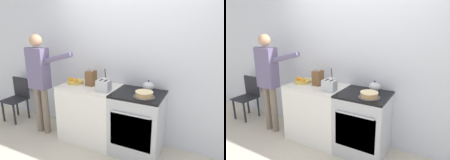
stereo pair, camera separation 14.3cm
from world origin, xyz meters
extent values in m
plane|color=beige|center=(0.00, 0.00, 0.00)|extent=(16.00, 16.00, 0.00)
cube|color=silver|center=(0.00, 0.63, 1.30)|extent=(8.00, 0.04, 2.60)
cube|color=white|center=(-0.58, 0.31, 0.44)|extent=(0.91, 0.61, 0.89)
cube|color=silver|center=(-0.58, 0.31, 0.90)|extent=(0.91, 0.61, 0.03)
cube|color=#B7BABF|center=(0.23, 0.31, 0.45)|extent=(0.70, 0.61, 0.89)
cube|color=black|center=(0.23, 0.01, 0.47)|extent=(0.58, 0.01, 0.49)
cylinder|color=#B7BABF|center=(0.23, -0.02, 0.73)|extent=(0.53, 0.02, 0.02)
cube|color=black|center=(0.23, 0.31, 0.91)|extent=(0.70, 0.61, 0.03)
cylinder|color=#4C4C51|center=(0.34, 0.19, 0.93)|extent=(0.29, 0.29, 0.01)
cylinder|color=tan|center=(0.34, 0.19, 0.95)|extent=(0.23, 0.23, 0.03)
cylinder|color=tan|center=(0.34, 0.19, 0.98)|extent=(0.22, 0.22, 0.03)
cylinder|color=beige|center=(0.34, 0.19, 0.99)|extent=(0.24, 0.24, 0.01)
cylinder|color=#B7BABF|center=(0.32, 0.47, 0.92)|extent=(0.11, 0.11, 0.01)
ellipsoid|color=#B7BABF|center=(0.32, 0.47, 0.99)|extent=(0.16, 0.16, 0.13)
cone|color=#B7BABF|center=(0.39, 0.47, 1.01)|extent=(0.08, 0.03, 0.07)
sphere|color=black|center=(0.32, 0.47, 1.07)|extent=(0.02, 0.02, 0.02)
cube|color=brown|center=(-0.57, 0.34, 1.04)|extent=(0.13, 0.16, 0.23)
cylinder|color=#B2B2B7|center=(-0.61, 0.30, 1.18)|extent=(0.01, 0.03, 0.07)
cylinder|color=#B2B2B7|center=(-0.57, 0.30, 1.19)|extent=(0.01, 0.04, 0.08)
cylinder|color=#B2B2B7|center=(-0.53, 0.30, 1.18)|extent=(0.01, 0.03, 0.07)
cylinder|color=#B2B2B7|center=(-0.61, 0.34, 1.18)|extent=(0.01, 0.03, 0.06)
cylinder|color=#B2B2B7|center=(-0.57, 0.34, 1.18)|extent=(0.01, 0.03, 0.07)
cylinder|color=#B2B2B7|center=(-0.53, 0.34, 1.19)|extent=(0.01, 0.04, 0.09)
cylinder|color=silver|center=(-0.33, 0.35, 0.99)|extent=(0.10, 0.10, 0.14)
cylinder|color=#B7BABF|center=(-0.32, 0.33, 1.10)|extent=(0.05, 0.05, 0.26)
cylinder|color=black|center=(-0.31, 0.34, 1.09)|extent=(0.02, 0.03, 0.25)
cylinder|color=gold|center=(-0.87, 0.33, 0.94)|extent=(0.27, 0.27, 0.04)
sphere|color=orange|center=(-0.81, 0.27, 0.98)|extent=(0.07, 0.07, 0.07)
sphere|color=orange|center=(-0.92, 0.29, 0.99)|extent=(0.08, 0.08, 0.08)
cube|color=#B7BABF|center=(-0.25, 0.17, 1.00)|extent=(0.19, 0.14, 0.16)
cube|color=black|center=(-0.29, 0.17, 1.08)|extent=(0.02, 0.10, 0.00)
cube|color=black|center=(-0.21, 0.17, 1.08)|extent=(0.02, 0.10, 0.00)
cube|color=black|center=(-0.36, 0.17, 1.03)|extent=(0.02, 0.02, 0.01)
cylinder|color=#7A6B5B|center=(-1.53, 0.12, 0.41)|extent=(0.11, 0.11, 0.81)
cylinder|color=#7A6B5B|center=(-1.37, 0.12, 0.41)|extent=(0.11, 0.11, 0.81)
cube|color=slate|center=(-1.45, 0.12, 1.15)|extent=(0.34, 0.20, 0.67)
cylinder|color=slate|center=(-1.66, 0.12, 1.20)|extent=(0.08, 0.08, 0.57)
cylinder|color=slate|center=(-1.04, 0.12, 1.35)|extent=(0.57, 0.08, 0.23)
sphere|color=tan|center=(-1.45, 0.12, 1.61)|extent=(0.19, 0.19, 0.19)
cylinder|color=#232328|center=(-2.44, 0.06, 0.21)|extent=(0.04, 0.04, 0.41)
cylinder|color=#232328|center=(-2.12, 0.06, 0.21)|extent=(0.04, 0.04, 0.41)
cylinder|color=#232328|center=(-2.44, 0.38, 0.21)|extent=(0.04, 0.04, 0.41)
cylinder|color=#232328|center=(-2.12, 0.38, 0.21)|extent=(0.04, 0.04, 0.41)
cube|color=#232328|center=(-2.28, 0.22, 0.42)|extent=(0.40, 0.40, 0.02)
cube|color=#232328|center=(-2.28, 0.40, 0.63)|extent=(0.40, 0.03, 0.40)
camera|label=1|loc=(1.06, -2.22, 1.84)|focal=32.00mm
camera|label=2|loc=(1.19, -2.16, 1.84)|focal=32.00mm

